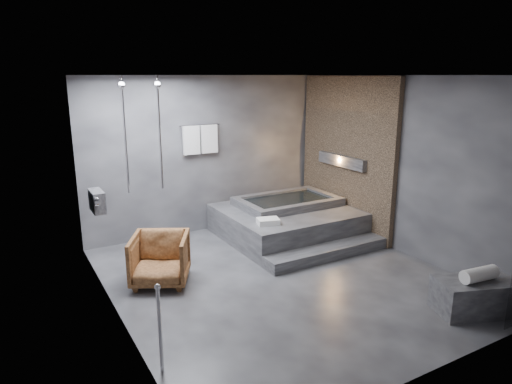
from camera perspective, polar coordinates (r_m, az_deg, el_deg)
room at (r=6.50m, az=5.11°, el=4.88°), size 5.00×5.04×2.82m
tub_deck at (r=8.18m, az=3.81°, el=-3.79°), size 2.20×2.00×0.50m
tub_step at (r=7.34m, az=8.93°, el=-7.43°), size 2.20×0.36×0.18m
concrete_bench at (r=6.25m, az=25.68°, el=-11.60°), size 1.05×0.80×0.42m
driftwood_chair at (r=6.46m, az=-11.91°, el=-8.22°), size 1.02×1.03×0.70m
rolled_towel at (r=6.11m, az=26.14°, el=-9.24°), size 0.50×0.23×0.17m
deck_towel at (r=7.27m, az=1.53°, el=-3.68°), size 0.40×0.34×0.09m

